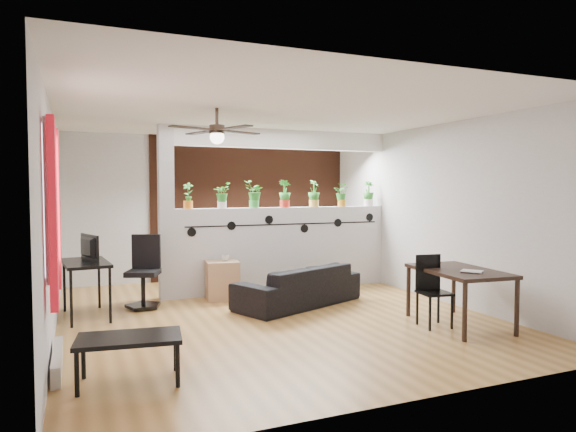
{
  "coord_description": "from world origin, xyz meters",
  "views": [
    {
      "loc": [
        -2.37,
        -6.23,
        1.65
      ],
      "look_at": [
        0.48,
        0.6,
        1.26
      ],
      "focal_mm": 32.0,
      "sensor_mm": 36.0,
      "label": 1
    }
  ],
  "objects_px": {
    "potted_plant_2": "(254,193)",
    "cup": "(225,258)",
    "potted_plant_5": "(342,194)",
    "office_chair": "(144,276)",
    "potted_plant_0": "(188,195)",
    "folding_chair": "(431,284)",
    "sofa": "(298,286)",
    "computer_desk": "(86,267)",
    "dining_table": "(459,275)",
    "potted_plant_4": "(314,193)",
    "potted_plant_6": "(368,193)",
    "coffee_table": "(129,341)",
    "potted_plant_1": "(222,195)",
    "cube_shelf": "(222,280)",
    "ceiling_fan": "(217,132)",
    "potted_plant_3": "(285,193)"
  },
  "relations": [
    {
      "from": "potted_plant_3",
      "to": "potted_plant_1",
      "type": "bearing_deg",
      "value": 180.0
    },
    {
      "from": "potted_plant_6",
      "to": "cup",
      "type": "bearing_deg",
      "value": -172.77
    },
    {
      "from": "computer_desk",
      "to": "dining_table",
      "type": "distance_m",
      "value": 4.67
    },
    {
      "from": "potted_plant_5",
      "to": "potted_plant_6",
      "type": "height_order",
      "value": "potted_plant_6"
    },
    {
      "from": "sofa",
      "to": "cup",
      "type": "distance_m",
      "value": 1.21
    },
    {
      "from": "potted_plant_0",
      "to": "potted_plant_5",
      "type": "height_order",
      "value": "potted_plant_0"
    },
    {
      "from": "potted_plant_4",
      "to": "computer_desk",
      "type": "xyz_separation_m",
      "value": [
        -3.58,
        -0.71,
        -0.93
      ]
    },
    {
      "from": "potted_plant_2",
      "to": "dining_table",
      "type": "distance_m",
      "value": 3.44
    },
    {
      "from": "potted_plant_1",
      "to": "computer_desk",
      "type": "bearing_deg",
      "value": -160.44
    },
    {
      "from": "potted_plant_5",
      "to": "office_chair",
      "type": "relative_size",
      "value": 0.39
    },
    {
      "from": "sofa",
      "to": "dining_table",
      "type": "xyz_separation_m",
      "value": [
        1.35,
        -1.75,
        0.34
      ]
    },
    {
      "from": "potted_plant_0",
      "to": "potted_plant_6",
      "type": "relative_size",
      "value": 0.9
    },
    {
      "from": "potted_plant_0",
      "to": "folding_chair",
      "type": "bearing_deg",
      "value": -49.12
    },
    {
      "from": "potted_plant_3",
      "to": "sofa",
      "type": "xyz_separation_m",
      "value": [
        -0.26,
        -1.13,
        -1.32
      ]
    },
    {
      "from": "potted_plant_3",
      "to": "office_chair",
      "type": "height_order",
      "value": "potted_plant_3"
    },
    {
      "from": "potted_plant_3",
      "to": "potted_plant_6",
      "type": "relative_size",
      "value": 1.01
    },
    {
      "from": "potted_plant_2",
      "to": "cup",
      "type": "relative_size",
      "value": 3.76
    },
    {
      "from": "cup",
      "to": "coffee_table",
      "type": "height_order",
      "value": "cup"
    },
    {
      "from": "dining_table",
      "to": "potted_plant_0",
      "type": "bearing_deg",
      "value": 132.88
    },
    {
      "from": "potted_plant_3",
      "to": "dining_table",
      "type": "xyz_separation_m",
      "value": [
        1.09,
        -2.88,
        -0.97
      ]
    },
    {
      "from": "potted_plant_3",
      "to": "dining_table",
      "type": "height_order",
      "value": "potted_plant_3"
    },
    {
      "from": "potted_plant_2",
      "to": "sofa",
      "type": "height_order",
      "value": "potted_plant_2"
    },
    {
      "from": "cup",
      "to": "office_chair",
      "type": "height_order",
      "value": "office_chair"
    },
    {
      "from": "potted_plant_0",
      "to": "cube_shelf",
      "type": "bearing_deg",
      "value": -38.37
    },
    {
      "from": "potted_plant_2",
      "to": "potted_plant_6",
      "type": "height_order",
      "value": "potted_plant_6"
    },
    {
      "from": "potted_plant_0",
      "to": "potted_plant_2",
      "type": "xyz_separation_m",
      "value": [
        1.05,
        0.0,
        0.02
      ]
    },
    {
      "from": "sofa",
      "to": "cup",
      "type": "xyz_separation_m",
      "value": [
        -0.84,
        0.79,
        0.35
      ]
    },
    {
      "from": "sofa",
      "to": "dining_table",
      "type": "relative_size",
      "value": 1.39
    },
    {
      "from": "potted_plant_0",
      "to": "cup",
      "type": "relative_size",
      "value": 3.45
    },
    {
      "from": "cup",
      "to": "office_chair",
      "type": "distance_m",
      "value": 1.21
    },
    {
      "from": "potted_plant_2",
      "to": "coffee_table",
      "type": "xyz_separation_m",
      "value": [
        -2.24,
        -3.26,
        -1.22
      ]
    },
    {
      "from": "office_chair",
      "to": "potted_plant_3",
      "type": "bearing_deg",
      "value": 10.98
    },
    {
      "from": "dining_table",
      "to": "potted_plant_4",
      "type": "bearing_deg",
      "value": 101.08
    },
    {
      "from": "cup",
      "to": "computer_desk",
      "type": "bearing_deg",
      "value": -169.27
    },
    {
      "from": "potted_plant_1",
      "to": "potted_plant_6",
      "type": "relative_size",
      "value": 0.91
    },
    {
      "from": "potted_plant_5",
      "to": "folding_chair",
      "type": "distance_m",
      "value": 2.94
    },
    {
      "from": "potted_plant_3",
      "to": "cup",
      "type": "relative_size",
      "value": 3.86
    },
    {
      "from": "potted_plant_5",
      "to": "cup",
      "type": "bearing_deg",
      "value": -171.03
    },
    {
      "from": "computer_desk",
      "to": "coffee_table",
      "type": "bearing_deg",
      "value": -83.59
    },
    {
      "from": "office_chair",
      "to": "cup",
      "type": "bearing_deg",
      "value": 5.03
    },
    {
      "from": "cube_shelf",
      "to": "ceiling_fan",
      "type": "bearing_deg",
      "value": -100.82
    },
    {
      "from": "potted_plant_5",
      "to": "office_chair",
      "type": "xyz_separation_m",
      "value": [
        -3.35,
        -0.45,
        -1.12
      ]
    },
    {
      "from": "potted_plant_5",
      "to": "office_chair",
      "type": "height_order",
      "value": "potted_plant_5"
    },
    {
      "from": "dining_table",
      "to": "coffee_table",
      "type": "xyz_separation_m",
      "value": [
        -3.85,
        -0.39,
        -0.25
      ]
    },
    {
      "from": "potted_plant_0",
      "to": "folding_chair",
      "type": "xyz_separation_m",
      "value": [
        2.37,
        -2.74,
        -1.06
      ]
    },
    {
      "from": "potted_plant_3",
      "to": "cube_shelf",
      "type": "distance_m",
      "value": 1.77
    },
    {
      "from": "potted_plant_1",
      "to": "folding_chair",
      "type": "xyz_separation_m",
      "value": [
        1.84,
        -2.74,
        -1.06
      ]
    },
    {
      "from": "potted_plant_3",
      "to": "dining_table",
      "type": "relative_size",
      "value": 0.34
    },
    {
      "from": "ceiling_fan",
      "to": "potted_plant_0",
      "type": "distance_m",
      "value": 1.95
    },
    {
      "from": "folding_chair",
      "to": "potted_plant_3",
      "type": "bearing_deg",
      "value": 106.08
    }
  ]
}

